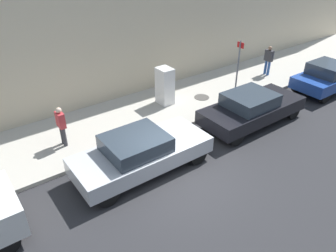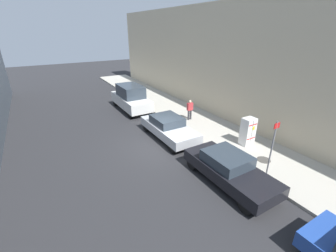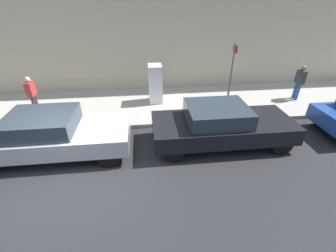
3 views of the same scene
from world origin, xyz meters
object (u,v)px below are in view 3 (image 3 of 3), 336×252
object	(u,v)px
street_sign_post	(231,78)
parked_sedan_dark	(221,125)
discarded_refrigerator	(155,84)
pedestrian_standing_near	(32,93)
pedestrian_walking_far	(300,81)
parked_sedan_silver	(51,134)

from	to	relation	value
street_sign_post	parked_sedan_dark	world-z (taller)	street_sign_post
discarded_refrigerator	parked_sedan_dark	size ratio (longest dim) A/B	0.36
street_sign_post	pedestrian_standing_near	size ratio (longest dim) A/B	1.84
parked_sedan_dark	discarded_refrigerator	bearing A→B (deg)	-150.32
discarded_refrigerator	parked_sedan_dark	world-z (taller)	discarded_refrigerator
discarded_refrigerator	pedestrian_walking_far	xyz separation A→B (m)	(0.47, 6.46, 0.06)
discarded_refrigerator	parked_sedan_silver	xyz separation A→B (m)	(3.37, -3.38, -0.25)
pedestrian_walking_far	pedestrian_standing_near	size ratio (longest dim) A/B	1.03
street_sign_post	parked_sedan_silver	distance (m)	6.39
street_sign_post	pedestrian_standing_near	bearing A→B (deg)	-98.26
discarded_refrigerator	parked_sedan_silver	distance (m)	4.78
discarded_refrigerator	pedestrian_walking_far	bearing A→B (deg)	85.84
street_sign_post	pedestrian_standing_near	distance (m)	7.76
pedestrian_walking_far	pedestrian_standing_near	world-z (taller)	pedestrian_walking_far
pedestrian_standing_near	discarded_refrigerator	bearing A→B (deg)	42.96
street_sign_post	parked_sedan_silver	world-z (taller)	street_sign_post
pedestrian_standing_near	pedestrian_walking_far	bearing A→B (deg)	36.77
street_sign_post	parked_sedan_dark	distance (m)	2.10
discarded_refrigerator	pedestrian_standing_near	xyz separation A→B (m)	(0.59, -4.94, 0.03)
pedestrian_standing_near	parked_sedan_silver	world-z (taller)	pedestrian_standing_near
discarded_refrigerator	pedestrian_walking_far	world-z (taller)	discarded_refrigerator
pedestrian_walking_far	parked_sedan_dark	xyz separation A→B (m)	(2.90, -4.54, -0.32)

